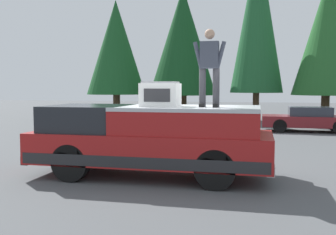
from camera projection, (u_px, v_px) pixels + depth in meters
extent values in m
plane|color=#4C4F51|center=(180.00, 175.00, 9.36)|extent=(90.00, 90.00, 0.00)
cube|color=maroon|center=(151.00, 147.00, 9.20)|extent=(2.00, 5.50, 0.70)
cube|color=#232326|center=(151.00, 155.00, 9.21)|extent=(2.01, 5.39, 0.24)
cube|color=black|center=(90.00, 118.00, 9.48)|extent=(1.84, 1.87, 0.60)
cube|color=maroon|center=(188.00, 121.00, 8.95)|extent=(1.92, 3.19, 0.52)
cube|color=#B7BABF|center=(188.00, 108.00, 8.93)|extent=(1.94, 3.19, 0.08)
cube|color=#232326|center=(46.00, 154.00, 9.82)|extent=(1.96, 0.16, 0.20)
cube|color=#B2B5BA|center=(270.00, 163.00, 8.62)|extent=(1.96, 0.16, 0.20)
cylinder|color=black|center=(71.00, 163.00, 8.75)|extent=(0.30, 0.84, 0.84)
cylinder|color=black|center=(101.00, 150.00, 10.40)|extent=(0.30, 0.84, 0.84)
cylinder|color=black|center=(215.00, 169.00, 8.04)|extent=(0.30, 0.84, 0.84)
cylinder|color=black|center=(223.00, 155.00, 9.69)|extent=(0.30, 0.84, 0.84)
cube|color=white|center=(160.00, 95.00, 8.89)|extent=(0.64, 0.84, 0.52)
cube|color=#2D2D30|center=(157.00, 95.00, 8.57)|extent=(0.01, 0.59, 0.29)
cube|color=#99999E|center=(160.00, 82.00, 8.87)|extent=(0.58, 0.76, 0.04)
cylinder|color=#333338|center=(216.00, 88.00, 8.61)|extent=(0.15, 0.15, 0.84)
cube|color=black|center=(216.00, 105.00, 8.60)|extent=(0.26, 0.11, 0.08)
cylinder|color=#333338|center=(202.00, 88.00, 8.67)|extent=(0.15, 0.15, 0.84)
cube|color=black|center=(202.00, 105.00, 8.66)|extent=(0.26, 0.11, 0.08)
cube|color=#474C5B|center=(210.00, 55.00, 8.58)|extent=(0.24, 0.40, 0.58)
sphere|color=tan|center=(210.00, 34.00, 8.55)|extent=(0.22, 0.22, 0.22)
cylinder|color=#474C5B|center=(221.00, 55.00, 8.50)|extent=(0.09, 0.23, 0.58)
cylinder|color=#474C5B|center=(198.00, 55.00, 8.61)|extent=(0.09, 0.23, 0.58)
cube|color=maroon|center=(307.00, 121.00, 18.39)|extent=(1.64, 4.10, 0.50)
cube|color=#282D38|center=(310.00, 111.00, 18.34)|extent=(1.31, 1.89, 0.42)
cylinder|color=black|center=(280.00, 126.00, 17.99)|extent=(0.20, 0.62, 0.62)
cylinder|color=black|center=(278.00, 123.00, 19.39)|extent=(0.20, 0.62, 0.62)
cylinder|color=black|center=(334.00, 124.00, 18.83)|extent=(0.20, 0.62, 0.62)
cube|color=silver|center=(183.00, 119.00, 19.58)|extent=(1.64, 4.10, 0.50)
cube|color=#282D38|center=(185.00, 110.00, 19.52)|extent=(1.31, 1.89, 0.42)
cylinder|color=black|center=(154.00, 123.00, 19.18)|extent=(0.20, 0.62, 0.62)
cylinder|color=black|center=(161.00, 121.00, 20.57)|extent=(0.20, 0.62, 0.62)
cylinder|color=black|center=(207.00, 125.00, 18.61)|extent=(0.20, 0.62, 0.62)
cylinder|color=black|center=(210.00, 122.00, 20.01)|extent=(0.20, 0.62, 0.62)
cylinder|color=#4C3826|center=(325.00, 109.00, 22.77)|extent=(0.46, 0.46, 1.61)
cone|color=#235B28|center=(327.00, 35.00, 22.44)|extent=(3.86, 3.86, 6.82)
cylinder|color=#4C3826|center=(256.00, 107.00, 24.41)|extent=(0.38, 0.38, 1.73)
cone|color=#1E562D|center=(257.00, 16.00, 23.97)|extent=(3.20, 3.20, 9.32)
cylinder|color=#4C3826|center=(183.00, 106.00, 26.39)|extent=(0.53, 0.53, 1.54)
cone|color=#14421E|center=(183.00, 41.00, 26.05)|extent=(4.45, 4.45, 7.07)
cylinder|color=#4C3826|center=(117.00, 106.00, 27.22)|extent=(0.48, 0.48, 1.57)
cone|color=#194C23|center=(116.00, 47.00, 26.91)|extent=(4.00, 4.00, 6.37)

